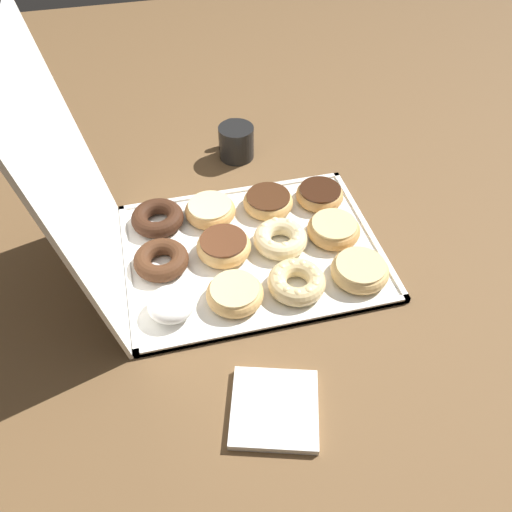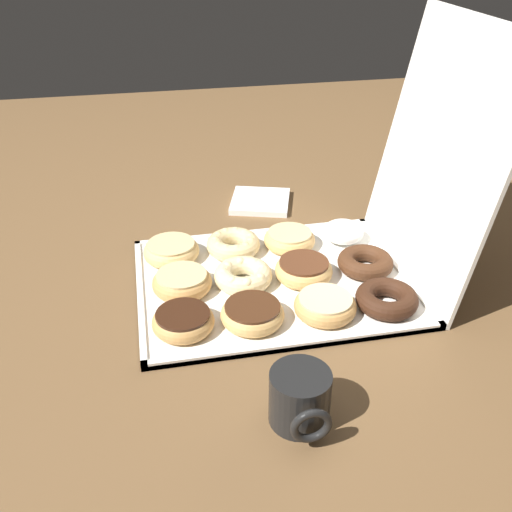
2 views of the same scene
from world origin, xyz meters
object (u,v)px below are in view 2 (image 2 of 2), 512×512
glazed_ring_donut_8 (325,305)px  coffee_mug (300,398)px  powdered_filled_donut_9 (343,232)px  chocolate_cake_ring_donut_10 (366,263)px  donut_box (273,282)px  glazed_ring_donut_0 (171,250)px  cruller_donut_3 (233,244)px  napkin_stack (260,201)px  chocolate_frosted_donut_2 (183,321)px  glazed_ring_donut_1 (182,281)px  chocolate_frosted_donut_5 (252,313)px  cruller_donut_4 (244,276)px  chocolate_frosted_donut_7 (304,270)px  glazed_ring_donut_6 (290,239)px  chocolate_cake_ring_donut_11 (387,299)px

glazed_ring_donut_8 → coffee_mug: size_ratio=1.05×
powdered_filled_donut_9 → chocolate_cake_ring_donut_10: 0.13m
glazed_ring_donut_8 → coffee_mug: 0.26m
donut_box → glazed_ring_donut_0: glazed_ring_donut_0 is taller
cruller_donut_3 → napkin_stack: 0.27m
glazed_ring_donut_0 → chocolate_frosted_donut_2: bearing=0.5°
glazed_ring_donut_1 → chocolate_frosted_donut_5: 0.17m
cruller_donut_4 → chocolate_frosted_donut_5: 0.12m
donut_box → chocolate_frosted_donut_7: chocolate_frosted_donut_7 is taller
coffee_mug → glazed_ring_donut_8: bearing=154.4°
glazed_ring_donut_1 → chocolate_frosted_donut_5: (0.13, 0.12, -0.00)m
donut_box → glazed_ring_donut_8: glazed_ring_donut_8 is taller
glazed_ring_donut_1 → chocolate_frosted_donut_2: 0.13m
chocolate_frosted_donut_2 → chocolate_frosted_donut_5: 0.13m
glazed_ring_donut_6 → napkin_stack: bearing=-176.5°
chocolate_frosted_donut_5 → glazed_ring_donut_8: bearing=89.1°
chocolate_frosted_donut_5 → chocolate_cake_ring_donut_10: 0.29m
chocolate_frosted_donut_2 → napkin_stack: (-0.49, 0.24, -0.02)m
chocolate_frosted_donut_7 → chocolate_frosted_donut_5: bearing=-47.1°
cruller_donut_3 → chocolate_frosted_donut_7: (0.13, 0.12, 0.00)m
glazed_ring_donut_6 → chocolate_cake_ring_donut_11: same height
glazed_ring_donut_0 → cruller_donut_3: size_ratio=1.02×
glazed_ring_donut_1 → glazed_ring_donut_8: bearing=62.3°
cruller_donut_4 → chocolate_frosted_donut_7: 0.12m
glazed_ring_donut_8 → chocolate_cake_ring_donut_11: 0.12m
cruller_donut_4 → cruller_donut_3: bearing=179.3°
chocolate_frosted_donut_2 → chocolate_cake_ring_donut_10: 0.41m
chocolate_frosted_donut_2 → glazed_ring_donut_6: (-0.25, 0.26, 0.00)m
chocolate_frosted_donut_2 → chocolate_frosted_donut_7: chocolate_frosted_donut_7 is taller
chocolate_frosted_donut_2 → cruller_donut_4: 0.18m
cruller_donut_4 → powdered_filled_donut_9: bearing=117.3°
cruller_donut_3 → chocolate_cake_ring_donut_10: bearing=63.4°
glazed_ring_donut_1 → glazed_ring_donut_8: size_ratio=1.01×
cruller_donut_4 → chocolate_cake_ring_donut_10: 0.26m
donut_box → chocolate_frosted_donut_7: (0.01, 0.06, 0.03)m
donut_box → glazed_ring_donut_0: size_ratio=4.56×
cruller_donut_4 → powdered_filled_donut_9: (-0.13, 0.25, 0.00)m
glazed_ring_donut_8 → napkin_stack: bearing=-178.0°
cruller_donut_3 → coffee_mug: bearing=2.0°
donut_box → powdered_filled_donut_9: (-0.13, 0.19, 0.03)m
donut_box → cruller_donut_4: cruller_donut_4 is taller
cruller_donut_4 → chocolate_frosted_donut_5: size_ratio=1.01×
donut_box → chocolate_cake_ring_donut_10: size_ratio=4.72×
glazed_ring_donut_0 → coffee_mug: 0.51m
chocolate_frosted_donut_2 → chocolate_frosted_donut_7: bearing=114.6°
glazed_ring_donut_1 → glazed_ring_donut_8: (0.13, 0.25, -0.00)m
chocolate_frosted_donut_2 → coffee_mug: 0.28m
donut_box → chocolate_cake_ring_donut_11: (0.13, 0.19, 0.02)m
glazed_ring_donut_8 → powdered_filled_donut_9: 0.28m
glazed_ring_donut_0 → chocolate_cake_ring_donut_10: (0.13, 0.39, -0.00)m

